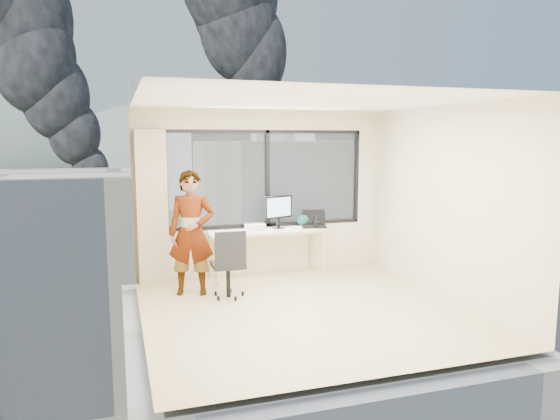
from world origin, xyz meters
name	(u,v)px	position (x,y,z in m)	size (l,w,h in m)	color
floor	(304,309)	(0.00, 0.00, 0.00)	(4.00, 4.00, 0.01)	beige
ceiling	(305,102)	(0.00, 0.00, 2.60)	(4.00, 4.00, 0.01)	white
wall_front	(384,237)	(0.00, -2.00, 1.30)	(4.00, 0.01, 2.60)	beige
wall_left	(138,216)	(-2.00, 0.00, 1.30)	(0.01, 4.00, 2.60)	beige
wall_right	(442,203)	(2.00, 0.00, 1.30)	(0.01, 4.00, 2.60)	beige
window_wall	(264,179)	(0.05, 2.00, 1.52)	(3.30, 0.16, 1.55)	black
curtain	(152,207)	(-1.72, 1.88, 1.15)	(0.45, 0.14, 2.30)	#C5B49A
desk	(267,253)	(0.00, 1.66, 0.38)	(1.80, 0.60, 0.75)	#CCBB89
chair	(228,263)	(-0.81, 0.80, 0.48)	(0.49, 0.49, 0.97)	black
person	(191,233)	(-1.25, 1.12, 0.87)	(0.63, 0.41, 1.73)	#2D2D33
monitor	(278,212)	(0.23, 1.79, 1.01)	(0.52, 0.11, 0.52)	black
game_console	(255,226)	(-0.15, 1.85, 0.79)	(0.32, 0.27, 0.08)	white
laptop	(315,220)	(0.80, 1.68, 0.87)	(0.38, 0.40, 0.24)	black
cellphone	(305,228)	(0.61, 1.60, 0.76)	(0.11, 0.05, 0.01)	black
pen_cup	(317,225)	(0.80, 1.58, 0.80)	(0.08, 0.08, 0.10)	black
handbag	(304,220)	(0.69, 1.87, 0.84)	(0.24, 0.12, 0.19)	#0B3E44
exterior_ground	(128,208)	(0.00, 120.00, -14.00)	(400.00, 400.00, 0.04)	#515B3D
near_bldg_a	(11,283)	(-9.00, 30.00, -7.00)	(16.00, 12.00, 14.00)	beige
near_bldg_b	(282,230)	(12.00, 38.00, -6.00)	(14.00, 13.00, 16.00)	silver
near_bldg_c	(522,273)	(30.00, 28.00, -9.00)	(12.00, 10.00, 10.00)	beige
far_tower_b	(160,144)	(8.00, 120.00, 1.00)	(13.00, 13.00, 30.00)	silver
far_tower_c	(282,150)	(45.00, 140.00, -1.00)	(15.00, 15.00, 26.00)	silver
hill_b	(278,164)	(100.00, 320.00, -14.00)	(300.00, 220.00, 96.00)	slate
tree_b	(253,371)	(4.00, 18.00, -9.50)	(7.60, 7.60, 9.00)	#234617
tree_c	(370,250)	(22.00, 40.00, -9.00)	(8.40, 8.40, 10.00)	#234617
smoke_plume_a	(79,3)	(-10.00, 150.00, 39.00)	(40.00, 24.00, 90.00)	black
smoke_plume_b	(283,68)	(55.00, 170.00, 27.00)	(30.00, 18.00, 70.00)	black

